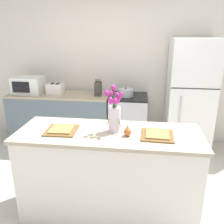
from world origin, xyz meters
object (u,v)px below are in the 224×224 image
object	(u,v)px
microwave	(29,85)
plate_setting_left	(62,130)
refrigerator	(190,97)
cooking_pot	(126,93)
pear_figurine	(128,131)
plate_setting_right	(157,135)
stove_range	(128,121)
flower_vase	(114,114)
knife_block	(98,89)
toaster	(55,89)

from	to	relation	value
microwave	plate_setting_left	bearing A→B (deg)	-55.47
refrigerator	microwave	size ratio (longest dim) A/B	3.71
cooking_pot	pear_figurine	bearing A→B (deg)	-85.32
plate_setting_right	cooking_pot	xyz separation A→B (m)	(-0.41, 1.62, -0.01)
stove_range	plate_setting_right	bearing A→B (deg)	-77.45
pear_figurine	plate_setting_left	world-z (taller)	pear_figurine
refrigerator	flower_vase	size ratio (longest dim) A/B	3.94
flower_vase	refrigerator	bearing A→B (deg)	57.56
pear_figurine	stove_range	bearing A→B (deg)	93.03
refrigerator	cooking_pot	size ratio (longest dim) A/B	7.45
plate_setting_left	knife_block	distance (m)	1.60
stove_range	plate_setting_right	world-z (taller)	plate_setting_right
plate_setting_right	refrigerator	bearing A→B (deg)	70.26
cooking_pot	stove_range	bearing A→B (deg)	17.49
plate_setting_left	cooking_pot	world-z (taller)	cooking_pot
refrigerator	toaster	world-z (taller)	refrigerator
pear_figurine	microwave	size ratio (longest dim) A/B	0.24
refrigerator	plate_setting_left	xyz separation A→B (m)	(-1.51, -1.63, 0.06)
plate_setting_right	flower_vase	bearing A→B (deg)	171.22
refrigerator	knife_block	size ratio (longest dim) A/B	6.60
cooking_pot	knife_block	world-z (taller)	knife_block
pear_figurine	microwave	bearing A→B (deg)	136.81
flower_vase	cooking_pot	size ratio (longest dim) A/B	1.89
microwave	stove_range	bearing A→B (deg)	0.02
cooking_pot	knife_block	bearing A→B (deg)	-177.77
pear_figurine	cooking_pot	distance (m)	1.66
flower_vase	cooking_pot	bearing A→B (deg)	89.96
flower_vase	microwave	distance (m)	2.27
refrigerator	knife_block	bearing A→B (deg)	-178.69
refrigerator	pear_figurine	distance (m)	1.88
plate_setting_right	toaster	bearing A→B (deg)	134.32
flower_vase	plate_setting_right	world-z (taller)	flower_vase
refrigerator	plate_setting_left	bearing A→B (deg)	-132.80
plate_setting_right	plate_setting_left	bearing A→B (deg)	180.00
pear_figurine	toaster	xyz separation A→B (m)	(-1.31, 1.65, -0.02)
stove_range	flower_vase	world-z (taller)	flower_vase
plate_setting_right	cooking_pot	size ratio (longest dim) A/B	1.29
pear_figurine	toaster	bearing A→B (deg)	128.30
flower_vase	microwave	bearing A→B (deg)	136.25
pear_figurine	toaster	world-z (taller)	pear_figurine
flower_vase	stove_range	bearing A→B (deg)	88.24
stove_range	toaster	bearing A→B (deg)	-179.36
stove_range	plate_setting_right	xyz separation A→B (m)	(0.36, -1.63, 0.51)
stove_range	plate_setting_left	size ratio (longest dim) A/B	2.85
pear_figurine	microwave	xyz separation A→B (m)	(-1.78, 1.67, 0.03)
plate_setting_right	microwave	xyz separation A→B (m)	(-2.05, 1.63, 0.07)
stove_range	knife_block	distance (m)	0.74
toaster	microwave	bearing A→B (deg)	178.43
plate_setting_right	microwave	world-z (taller)	microwave
plate_setting_right	microwave	bearing A→B (deg)	141.47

